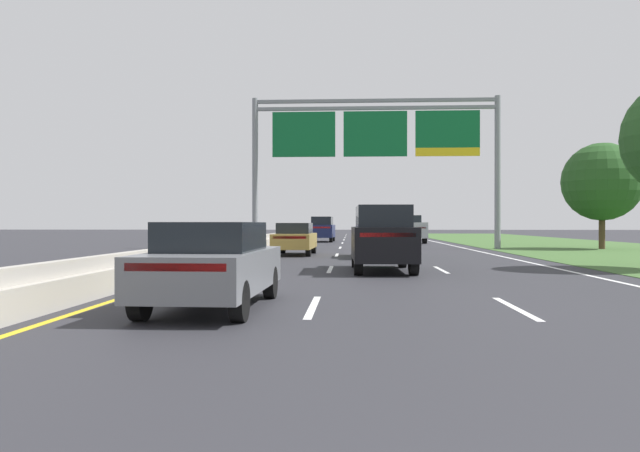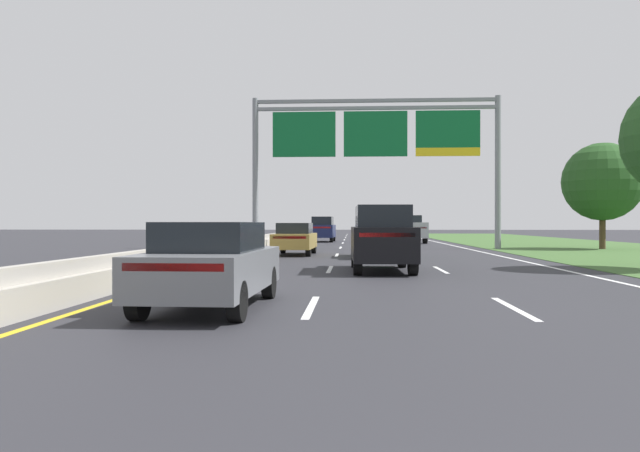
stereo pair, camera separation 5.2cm
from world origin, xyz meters
The scene contains 12 objects.
ground_plane centered at (0.00, 35.00, 0.00)m, with size 220.00×220.00×0.00m, color #2B2B30.
lane_striping centered at (0.00, 34.54, 0.00)m, with size 11.96×106.00×0.01m.
grass_verge_right centered at (13.95, 35.00, 0.01)m, with size 14.00×110.00×0.02m, color #3D602D.
median_barrier_concrete centered at (-6.60, 35.00, 0.35)m, with size 0.60×110.00×0.85m.
overhead_sign_gantry centered at (0.30, 35.74, 6.56)m, with size 15.06×0.42×9.24m.
pickup_truck_silver centered at (3.55, 47.21, 1.07)m, with size 2.14×5.45×2.20m.
car_grey_left_lane_sedan centered at (-3.65, 10.22, 0.82)m, with size 1.93×4.45×1.57m.
car_navy_left_lane_suv centered at (-3.57, 49.59, 1.10)m, with size 2.03×4.75×2.11m.
car_darkgreen_centre_lane_sedan centered at (0.08, 26.74, 0.82)m, with size 1.87×4.42×1.57m.
car_gold_left_lane_sedan centered at (-3.91, 28.66, 0.82)m, with size 1.91×4.44×1.57m.
car_black_centre_lane_suv centered at (-0.14, 18.83, 1.10)m, with size 1.99×4.74×2.11m.
roadside_tree_mid centered at (13.83, 35.93, 4.04)m, with size 4.66×4.66×6.37m.
Camera 1 is at (-1.14, -0.52, 1.55)m, focal length 33.48 mm.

